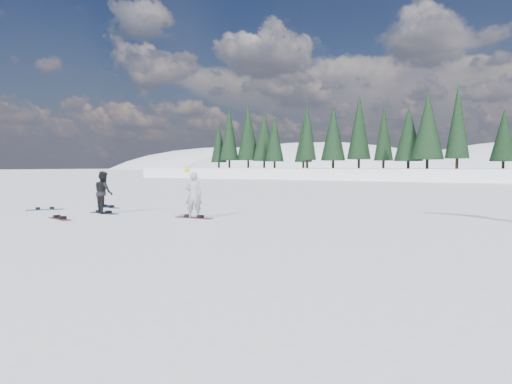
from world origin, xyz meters
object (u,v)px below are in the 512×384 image
Objects in this scene: snowboard_loose_c at (108,207)px; snowboard_loose_b at (60,219)px; snowboarder_man at (104,192)px; snowboard_loose_a at (45,210)px; snowboarder_woman at (194,195)px.

snowboard_loose_c is 4.88m from snowboard_loose_b.
snowboard_loose_c is (-1.99, 2.00, -0.83)m from snowboarder_man.
snowboard_loose_a is at bearing -110.76° from snowboard_loose_c.
snowboarder_woman is at bearing -148.46° from snowboarder_man.
snowboard_loose_c is 1.00× the size of snowboard_loose_b.
snowboard_loose_b and snowboard_loose_a have the same top height.
snowboarder_man is at bearing -53.57° from snowboard_loose_a.
snowboarder_woman is 4.22m from snowboarder_man.
snowboard_loose_c and snowboard_loose_b have the same top height.
snowboard_loose_b is at bearing 123.09° from snowboarder_man.
snowboard_loose_b is 1.00× the size of snowboard_loose_a.
snowboarder_man is at bearing -26.42° from snowboarder_woman.
snowboarder_man reaches higher than snowboard_loose_a.
snowboard_loose_c is at bearing -46.62° from snowboarder_woman.
snowboarder_woman is at bearing -52.41° from snowboard_loose_a.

